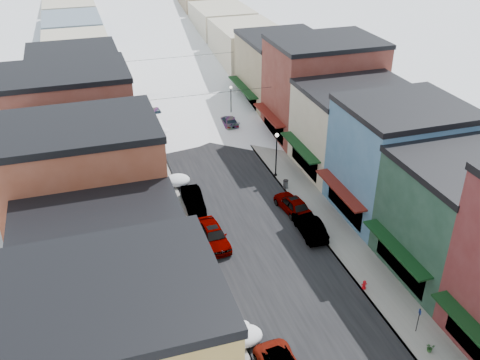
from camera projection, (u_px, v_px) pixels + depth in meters
road at (171, 89)px, 78.97m from camera, size 10.00×160.00×0.01m
sidewalk_left at (126, 93)px, 77.19m from camera, size 3.20×160.00×0.15m
sidewalk_right at (214, 84)px, 80.68m from camera, size 3.20×160.00×0.15m
curb_left at (137, 92)px, 77.60m from camera, size 0.10×160.00×0.15m
curb_right at (204, 85)px, 80.27m from camera, size 0.10×160.00×0.15m
bldg_l_cream at (107, 284)px, 33.69m from camera, size 11.30×8.20×9.50m
bldg_l_brick_near at (87, 201)px, 39.47m from camera, size 12.30×8.20×12.50m
bldg_l_grayblue at (89, 169)px, 47.52m from camera, size 11.30×9.20×9.00m
bldg_l_brick_far at (72, 122)px, 54.24m from camera, size 13.30×9.20×11.00m
bldg_l_tan at (78, 93)px, 63.06m from camera, size 11.30×11.20×10.00m
bldg_r_green at (464, 218)px, 40.25m from camera, size 11.30×9.20×9.50m
bldg_r_blue at (399, 160)px, 47.48m from camera, size 11.30×9.20×10.50m
bldg_r_cream at (354, 128)px, 55.45m from camera, size 12.30×9.20×9.00m
bldg_r_brick_far at (322, 88)px, 62.45m from camera, size 13.30×9.20×11.50m
bldg_r_tan at (283, 72)px, 70.99m from camera, size 11.30×11.20×9.50m
distant_blocks at (144, 26)px, 96.12m from camera, size 34.00×55.00×8.00m
overhead_cables at (187, 74)px, 65.55m from camera, size 16.40×15.04×0.04m
car_silver_sedan at (213, 235)px, 45.02m from camera, size 2.29×5.13×1.72m
car_dark_hatch at (193, 200)px, 50.18m from camera, size 1.81×4.74×1.54m
car_silver_wagon at (156, 116)px, 68.06m from camera, size 2.29×5.32×1.53m
car_green_sedan at (310, 226)px, 46.29m from camera, size 1.88×4.87×1.58m
car_gray_suv at (293, 204)px, 49.48m from camera, size 2.51×4.91×1.60m
car_black_sedan at (229, 121)px, 66.78m from camera, size 1.98×4.62×1.33m
car_lane_silver at (169, 109)px, 70.20m from camera, size 2.15×4.26×1.39m
car_lane_white at (173, 64)px, 86.74m from camera, size 3.55×6.42×1.70m
fire_hydrant at (364, 285)px, 40.05m from camera, size 0.43×0.32×0.73m
parking_sign at (419, 318)px, 35.83m from camera, size 0.05×0.27×2.00m
trash_can at (286, 184)px, 53.11m from camera, size 0.52×0.52×0.88m
streetlamp_near at (276, 149)px, 54.15m from camera, size 0.40×0.40×4.78m
streetlamp_far at (231, 98)px, 67.57m from camera, size 0.36×0.36×4.38m
planter_near at (430, 348)px, 34.70m from camera, size 0.55×0.48×0.60m
snow_pile_near at (245, 335)px, 35.65m from camera, size 2.31×2.62×0.98m
snow_pile_mid at (177, 180)px, 53.97m from camera, size 2.55×2.77×1.08m
snow_pile_far at (161, 132)px, 64.45m from camera, size 2.19×2.55×0.93m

